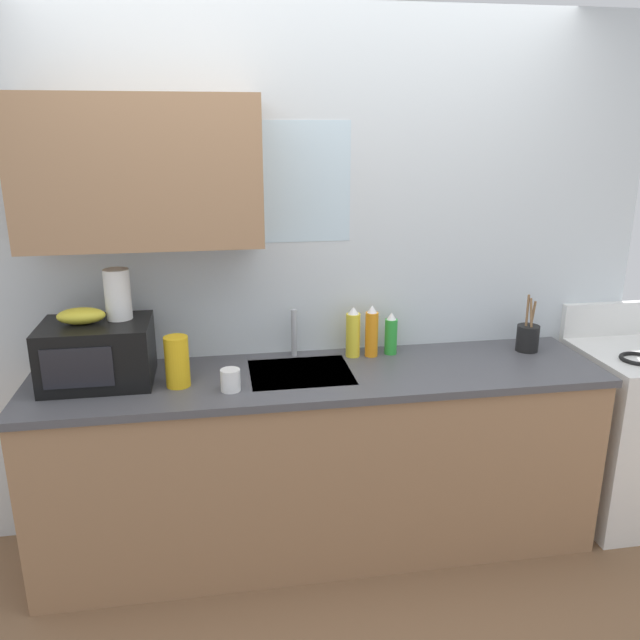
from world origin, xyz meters
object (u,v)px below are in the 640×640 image
(paper_towel_roll, at_px, (118,294))
(mug_white, at_px, (230,380))
(microwave, at_px, (97,353))
(cereal_canister, at_px, (177,362))
(stove_range, at_px, (633,432))
(dish_soap_bottle_orange, at_px, (372,332))
(banana_bunch, at_px, (81,316))
(utensil_crock, at_px, (528,337))
(dish_soap_bottle_green, at_px, (391,335))
(dish_soap_bottle_yellow, at_px, (353,333))

(paper_towel_roll, xyz_separation_m, mug_white, (0.46, -0.24, -0.33))
(microwave, xyz_separation_m, paper_towel_roll, (0.10, 0.05, 0.24))
(paper_towel_roll, distance_m, cereal_canister, 0.39)
(stove_range, xyz_separation_m, paper_towel_roll, (-2.52, 0.10, 0.82))
(microwave, bearing_deg, paper_towel_roll, 27.17)
(dish_soap_bottle_orange, bearing_deg, banana_bunch, -174.44)
(paper_towel_roll, height_order, dish_soap_bottle_orange, paper_towel_roll)
(stove_range, bearing_deg, microwave, 179.02)
(stove_range, relative_size, utensil_crock, 3.74)
(microwave, bearing_deg, mug_white, -18.56)
(banana_bunch, xyz_separation_m, cereal_canister, (0.39, -0.10, -0.19))
(cereal_canister, bearing_deg, microwave, 163.87)
(microwave, bearing_deg, dish_soap_bottle_orange, 5.84)
(microwave, distance_m, mug_white, 0.60)
(banana_bunch, xyz_separation_m, dish_soap_bottle_green, (1.40, 0.14, -0.21))
(cereal_canister, xyz_separation_m, mug_white, (0.22, -0.09, -0.06))
(dish_soap_bottle_green, xyz_separation_m, mug_white, (-0.79, -0.33, -0.05))
(banana_bunch, bearing_deg, cereal_canister, -14.38)
(dish_soap_bottle_orange, height_order, dish_soap_bottle_green, dish_soap_bottle_orange)
(microwave, xyz_separation_m, cereal_canister, (0.34, -0.10, -0.02))
(dish_soap_bottle_green, height_order, mug_white, dish_soap_bottle_green)
(banana_bunch, distance_m, dish_soap_bottle_orange, 1.32)
(stove_range, distance_m, utensil_crock, 0.78)
(paper_towel_roll, relative_size, cereal_canister, 0.99)
(banana_bunch, bearing_deg, microwave, -1.80)
(stove_range, height_order, dish_soap_bottle_green, dish_soap_bottle_green)
(microwave, distance_m, dish_soap_bottle_yellow, 1.17)
(banana_bunch, bearing_deg, stove_range, -1.00)
(paper_towel_roll, height_order, dish_soap_bottle_yellow, paper_towel_roll)
(banana_bunch, xyz_separation_m, utensil_crock, (2.09, 0.07, -0.23))
(stove_range, height_order, cereal_canister, cereal_canister)
(dish_soap_bottle_orange, bearing_deg, stove_range, -7.23)
(banana_bunch, height_order, dish_soap_bottle_green, banana_bunch)
(dish_soap_bottle_yellow, distance_m, cereal_canister, 0.85)
(mug_white, bearing_deg, utensil_crock, 9.99)
(paper_towel_roll, relative_size, mug_white, 2.32)
(dish_soap_bottle_yellow, relative_size, mug_white, 2.62)
(banana_bunch, distance_m, cereal_canister, 0.45)
(dish_soap_bottle_green, bearing_deg, cereal_canister, -166.61)
(dish_soap_bottle_yellow, xyz_separation_m, mug_white, (-0.60, -0.33, -0.07))
(utensil_crock, bearing_deg, paper_towel_roll, -179.41)
(paper_towel_roll, xyz_separation_m, utensil_crock, (1.94, 0.02, -0.31))
(stove_range, height_order, microwave, microwave)
(dish_soap_bottle_yellow, distance_m, dish_soap_bottle_orange, 0.09)
(dish_soap_bottle_green, relative_size, utensil_crock, 0.73)
(mug_white, bearing_deg, microwave, 161.44)
(stove_range, bearing_deg, banana_bunch, 179.00)
(microwave, relative_size, paper_towel_roll, 2.09)
(dish_soap_bottle_orange, distance_m, utensil_crock, 0.79)
(paper_towel_roll, height_order, utensil_crock, paper_towel_roll)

